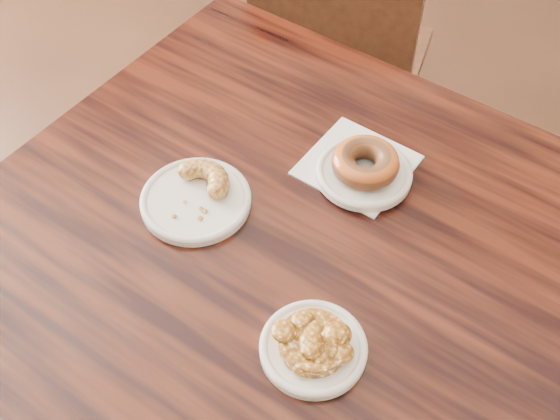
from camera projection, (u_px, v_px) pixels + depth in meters
The scene contains 10 objects.
floor at pixel (292, 387), 1.72m from camera, with size 5.00×5.00×0.00m, color black.
cafe_table at pixel (276, 362), 1.35m from camera, with size 0.95×0.95×0.75m, color black.
chair_far at pixel (345, 62), 1.80m from camera, with size 0.42×0.42×0.90m, color black, non-canonical shape.
napkin at pixel (357, 165), 1.16m from camera, with size 0.16×0.16×0.00m, color white.
plate_donut at pixel (364, 173), 1.14m from camera, with size 0.16×0.16×0.01m, color white.
plate_cruller at pixel (196, 201), 1.11m from camera, with size 0.18×0.18×0.01m, color silver.
plate_fritter at pixel (313, 348), 0.94m from camera, with size 0.15×0.15×0.01m, color white.
glazed_donut at pixel (365, 163), 1.12m from camera, with size 0.11×0.11×0.04m, color #9A4916.
apple_fritter at pixel (314, 341), 0.93m from camera, with size 0.13×0.13×0.03m, color #412007, non-canonical shape.
cruller_fragment at pixel (195, 192), 1.09m from camera, with size 0.11×0.11×0.03m, color #602913, non-canonical shape.
Camera 1 is at (0.34, -0.67, 1.60)m, focal length 45.00 mm.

